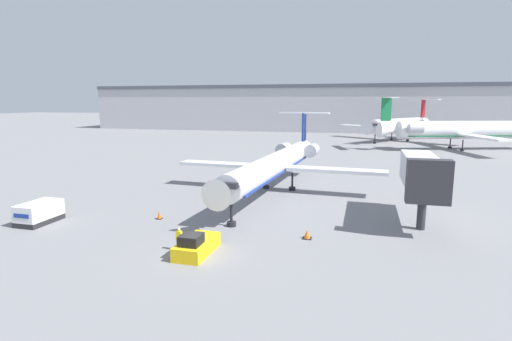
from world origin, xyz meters
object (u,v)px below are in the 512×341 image
traffic_cone_right (307,234)px  airplane_parked_far_left (463,130)px  traffic_cone_left (159,215)px  worker_near_tug (179,239)px  airplane_parked_far_right (399,125)px  luggage_cart (39,213)px  jet_bridge (421,173)px  airplane_main (277,162)px  pushback_tug (196,245)px

traffic_cone_right → airplane_parked_far_left: size_ratio=0.02×
traffic_cone_left → airplane_parked_far_left: bearing=59.6°
worker_near_tug → traffic_cone_left: (-5.22, 6.61, -0.50)m
airplane_parked_far_right → worker_near_tug: bearing=-103.3°
airplane_parked_far_left → worker_near_tug: bearing=-114.7°
luggage_cart → jet_bridge: size_ratio=0.37×
worker_near_tug → jet_bridge: 20.95m
luggage_cart → jet_bridge: jet_bridge is taller
traffic_cone_left → airplane_main: bearing=61.1°
luggage_cart → airplane_parked_far_left: size_ratio=0.10×
luggage_cart → worker_near_tug: bearing=-10.7°
luggage_cart → airplane_parked_far_left: (47.78, 69.02, 3.40)m
traffic_cone_left → worker_near_tug: bearing=-51.7°
airplane_main → airplane_parked_far_right: (18.42, 68.38, 0.79)m
airplane_parked_far_right → jet_bridge: (-3.85, -77.68, 0.26)m
worker_near_tug → traffic_cone_left: size_ratio=2.13×
traffic_cone_right → airplane_parked_far_right: 85.27m
worker_near_tug → airplane_parked_far_left: size_ratio=0.04×
airplane_main → luggage_cart: 25.07m
traffic_cone_right → airplane_parked_far_right: bearing=81.5°
pushback_tug → worker_near_tug: bearing=172.4°
worker_near_tug → traffic_cone_right: worker_near_tug is taller
airplane_parked_far_left → jet_bridge: size_ratio=3.67×
worker_near_tug → airplane_parked_far_right: size_ratio=0.05×
luggage_cart → jet_bridge: 33.22m
worker_near_tug → traffic_cone_right: bearing=30.2°
pushback_tug → jet_bridge: size_ratio=0.42×
traffic_cone_left → traffic_cone_right: (13.63, -1.71, -0.04)m
airplane_main → airplane_parked_far_left: size_ratio=0.89×
airplane_parked_far_right → pushback_tug: bearing=-102.4°
worker_near_tug → traffic_cone_right: 9.75m
airplane_parked_far_left → airplane_parked_far_right: 21.12m
luggage_cart → worker_near_tug: (14.70, -2.79, -0.04)m
pushback_tug → worker_near_tug: worker_near_tug is taller
pushback_tug → jet_bridge: 19.98m
airplane_main → pushback_tug: airplane_main is taller
pushback_tug → airplane_parked_far_left: 78.74m
airplane_main → airplane_parked_far_right: airplane_parked_far_right is taller
airplane_main → worker_near_tug: bearing=-97.1°
luggage_cart → airplane_parked_far_right: 93.51m
traffic_cone_right → airplane_parked_far_right: airplane_parked_far_right is taller
traffic_cone_left → airplane_parked_far_left: size_ratio=0.02×
traffic_cone_right → airplane_parked_far_left: airplane_parked_far_left is taller
traffic_cone_right → jet_bridge: 11.69m
traffic_cone_left → airplane_parked_far_right: (26.24, 82.53, 3.80)m
luggage_cart → traffic_cone_right: (23.11, 2.11, -0.58)m
luggage_cart → pushback_tug: bearing=-10.5°
luggage_cart → traffic_cone_left: size_ratio=4.77×
pushback_tug → traffic_cone_left: (-6.63, 6.80, -0.22)m
pushback_tug → worker_near_tug: (-1.41, 0.19, 0.28)m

